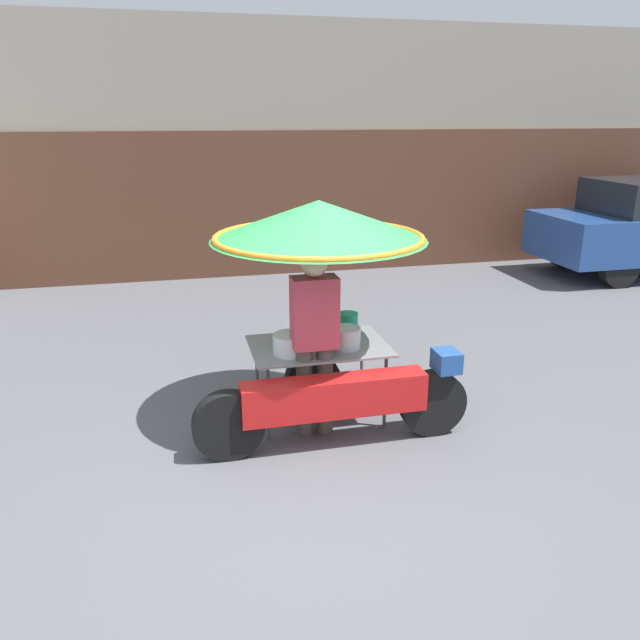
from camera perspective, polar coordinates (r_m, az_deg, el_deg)
ground_plane at (r=4.88m, az=-0.62°, el=-14.59°), size 36.00×36.00×0.00m
shopfront_building at (r=11.54m, az=-9.27°, el=15.08°), size 28.00×2.06×4.11m
vendor_motorcycle_cart at (r=5.26m, az=0.12°, el=5.89°), size 2.33×1.84×1.97m
vendor_person at (r=5.18m, az=-0.50°, el=-1.36°), size 0.38×0.22×1.62m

